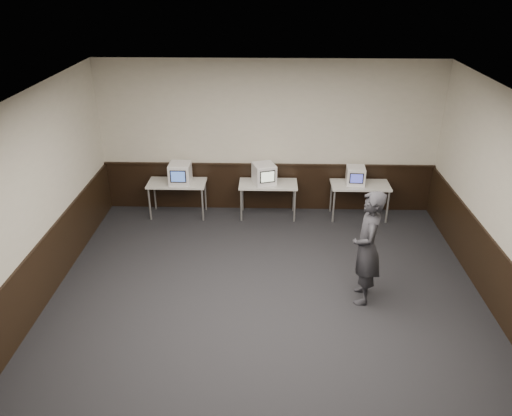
{
  "coord_description": "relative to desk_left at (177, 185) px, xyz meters",
  "views": [
    {
      "loc": [
        0.01,
        -5.89,
        4.8
      ],
      "look_at": [
        -0.2,
        1.6,
        1.15
      ],
      "focal_mm": 35.0,
      "sensor_mm": 36.0,
      "label": 1
    }
  ],
  "objects": [
    {
      "name": "desk_center",
      "position": [
        1.9,
        0.0,
        0.0
      ],
      "size": [
        1.2,
        0.6,
        0.75
      ],
      "color": "silver",
      "rests_on": "ground"
    },
    {
      "name": "desk_right",
      "position": [
        3.8,
        0.0,
        0.0
      ],
      "size": [
        1.2,
        0.6,
        0.75
      ],
      "color": "silver",
      "rests_on": "ground"
    },
    {
      "name": "wainscot_right",
      "position": [
        5.38,
        -3.6,
        -0.18
      ],
      "size": [
        0.04,
        7.98,
        1.0
      ],
      "primitive_type": "cube",
      "color": "black",
      "rests_on": "right_wall"
    },
    {
      "name": "emac_center",
      "position": [
        1.82,
        -0.01,
        0.28
      ],
      "size": [
        0.54,
        0.56,
        0.42
      ],
      "rotation": [
        0.0,
        0.0,
        0.33
      ],
      "color": "white",
      "rests_on": "desk_center"
    },
    {
      "name": "back_wall",
      "position": [
        1.9,
        0.4,
        0.92
      ],
      "size": [
        7.0,
        0.0,
        7.0
      ],
      "primitive_type": "plane",
      "rotation": [
        1.57,
        0.0,
        0.0
      ],
      "color": "beige",
      "rests_on": "ground"
    },
    {
      "name": "wainscot_back",
      "position": [
        1.9,
        0.38,
        -0.18
      ],
      "size": [
        6.98,
        0.04,
        1.0
      ],
      "primitive_type": "cube",
      "color": "black",
      "rests_on": "back_wall"
    },
    {
      "name": "left_wall",
      "position": [
        -1.6,
        -3.6,
        0.92
      ],
      "size": [
        0.0,
        8.0,
        8.0
      ],
      "primitive_type": "plane",
      "rotation": [
        1.57,
        0.0,
        1.57
      ],
      "color": "beige",
      "rests_on": "ground"
    },
    {
      "name": "desk_left",
      "position": [
        0.0,
        0.0,
        0.0
      ],
      "size": [
        1.2,
        0.6,
        0.75
      ],
      "color": "silver",
      "rests_on": "ground"
    },
    {
      "name": "person",
      "position": [
        3.42,
        -2.89,
        0.25
      ],
      "size": [
        0.52,
        0.72,
        1.86
      ],
      "primitive_type": "imported",
      "rotation": [
        0.0,
        0.0,
        -1.68
      ],
      "color": "#27272D",
      "rests_on": "ground"
    },
    {
      "name": "floor",
      "position": [
        1.9,
        -3.6,
        -0.68
      ],
      "size": [
        8.0,
        8.0,
        0.0
      ],
      "primitive_type": "plane",
      "color": "black",
      "rests_on": "ground"
    },
    {
      "name": "emac_right",
      "position": [
        3.69,
        0.01,
        0.26
      ],
      "size": [
        0.39,
        0.42,
        0.37
      ],
      "rotation": [
        0.0,
        0.0,
        -0.06
      ],
      "color": "white",
      "rests_on": "desk_right"
    },
    {
      "name": "emac_left",
      "position": [
        0.09,
        -0.04,
        0.29
      ],
      "size": [
        0.44,
        0.47,
        0.43
      ],
      "rotation": [
        0.0,
        0.0,
        -0.01
      ],
      "color": "white",
      "rests_on": "desk_left"
    },
    {
      "name": "ceiling",
      "position": [
        1.9,
        -3.6,
        2.52
      ],
      "size": [
        8.0,
        8.0,
        0.0
      ],
      "primitive_type": "plane",
      "rotation": [
        3.14,
        0.0,
        0.0
      ],
      "color": "white",
      "rests_on": "back_wall"
    },
    {
      "name": "wainscot_left",
      "position": [
        -1.58,
        -3.6,
        -0.18
      ],
      "size": [
        0.04,
        7.98,
        1.0
      ],
      "primitive_type": "cube",
      "color": "black",
      "rests_on": "left_wall"
    },
    {
      "name": "wainscot_rail",
      "position": [
        1.9,
        0.36,
        0.34
      ],
      "size": [
        6.98,
        0.06,
        0.04
      ],
      "primitive_type": "cube",
      "color": "black",
      "rests_on": "wainscot_back"
    }
  ]
}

